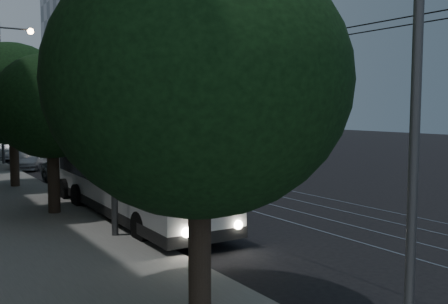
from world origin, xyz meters
name	(u,v)px	position (x,y,z in m)	size (l,w,h in m)	color
ground	(268,218)	(0.00, 0.00, 0.00)	(120.00, 120.00, 0.00)	black
tram_rails	(126,164)	(2.50, 20.00, 0.01)	(4.52, 90.00, 0.02)	#9A9AA2
overhead_wires	(16,117)	(-4.97, 20.00, 3.47)	(2.23, 90.00, 6.00)	black
building_distant_right	(134,54)	(18.00, 55.00, 12.00)	(22.00, 18.00, 24.00)	#3C434C
trolleybus	(128,171)	(-4.10, 3.30, 1.68)	(2.80, 12.29, 5.63)	silver
pickup_silver	(81,170)	(-3.13, 12.32, 0.72)	(2.40, 5.20, 1.45)	silver
car_white_a	(63,162)	(-2.70, 17.56, 0.66)	(1.56, 3.88, 1.32)	white
car_white_b	(26,160)	(-4.30, 20.81, 0.61)	(1.70, 4.19, 1.22)	silver
car_white_c	(6,151)	(-4.30, 28.09, 0.71)	(1.50, 4.30, 1.42)	silver
car_white_d	(12,145)	(-2.70, 34.69, 0.68)	(1.60, 3.99, 1.36)	#B0AFB4
tree_0	(199,81)	(-6.50, -6.20, 4.55)	(5.66, 5.66, 7.10)	#30241B
tree_1	(51,106)	(-6.50, 4.66, 4.11)	(4.30, 4.30, 6.07)	#30241B
tree_2	(12,94)	(-6.50, 12.31, 4.75)	(5.62, 5.62, 7.29)	#30241B
streetlamp_near	(125,33)	(-5.38, 0.20, 6.31)	(2.53, 0.44, 10.53)	#515153
streetlamp_far	(7,80)	(-4.79, 23.70, 6.05)	(2.43, 0.44, 10.05)	#515153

